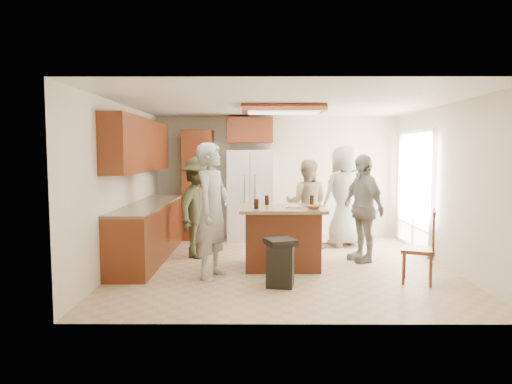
{
  "coord_description": "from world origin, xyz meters",
  "views": [
    {
      "loc": [
        -0.4,
        -7.05,
        1.76
      ],
      "look_at": [
        -0.43,
        -0.05,
        1.15
      ],
      "focal_mm": 32.0,
      "sensor_mm": 36.0,
      "label": 1
    }
  ],
  "objects_px": {
    "spindle_chair": "(419,250)",
    "kitchen_island": "(282,236)",
    "person_front_left": "(213,211)",
    "person_side_right": "(362,208)",
    "person_behind_right": "(345,196)",
    "person_behind_left": "(307,203)",
    "refrigerator": "(250,195)",
    "trash_bin": "(280,262)",
    "person_counter": "(199,207)"
  },
  "relations": [
    {
      "from": "refrigerator",
      "to": "person_behind_right",
      "type": "bearing_deg",
      "value": -20.48
    },
    {
      "from": "person_front_left",
      "to": "trash_bin",
      "type": "relative_size",
      "value": 3.0
    },
    {
      "from": "person_front_left",
      "to": "refrigerator",
      "type": "relative_size",
      "value": 1.05
    },
    {
      "from": "person_side_right",
      "to": "person_counter",
      "type": "bearing_deg",
      "value": -115.78
    },
    {
      "from": "person_behind_right",
      "to": "person_side_right",
      "type": "relative_size",
      "value": 1.09
    },
    {
      "from": "person_front_left",
      "to": "kitchen_island",
      "type": "relative_size",
      "value": 1.48
    },
    {
      "from": "person_counter",
      "to": "person_behind_left",
      "type": "bearing_deg",
      "value": -46.15
    },
    {
      "from": "trash_bin",
      "to": "spindle_chair",
      "type": "bearing_deg",
      "value": 4.45
    },
    {
      "from": "refrigerator",
      "to": "person_counter",
      "type": "bearing_deg",
      "value": -117.27
    },
    {
      "from": "person_side_right",
      "to": "trash_bin",
      "type": "height_order",
      "value": "person_side_right"
    },
    {
      "from": "trash_bin",
      "to": "person_front_left",
      "type": "bearing_deg",
      "value": 155.0
    },
    {
      "from": "person_counter",
      "to": "kitchen_island",
      "type": "xyz_separation_m",
      "value": [
        1.36,
        -0.65,
        -0.37
      ]
    },
    {
      "from": "spindle_chair",
      "to": "refrigerator",
      "type": "bearing_deg",
      "value": 126.59
    },
    {
      "from": "person_front_left",
      "to": "refrigerator",
      "type": "xyz_separation_m",
      "value": [
        0.48,
        2.84,
        -0.05
      ]
    },
    {
      "from": "person_behind_left",
      "to": "person_side_right",
      "type": "relative_size",
      "value": 0.94
    },
    {
      "from": "kitchen_island",
      "to": "trash_bin",
      "type": "height_order",
      "value": "kitchen_island"
    },
    {
      "from": "person_behind_right",
      "to": "spindle_chair",
      "type": "height_order",
      "value": "person_behind_right"
    },
    {
      "from": "person_behind_left",
      "to": "refrigerator",
      "type": "xyz_separation_m",
      "value": [
        -1.06,
        0.75,
        0.09
      ]
    },
    {
      "from": "person_front_left",
      "to": "trash_bin",
      "type": "height_order",
      "value": "person_front_left"
    },
    {
      "from": "trash_bin",
      "to": "spindle_chair",
      "type": "distance_m",
      "value": 1.89
    },
    {
      "from": "kitchen_island",
      "to": "spindle_chair",
      "type": "bearing_deg",
      "value": -25.5
    },
    {
      "from": "kitchen_island",
      "to": "spindle_chair",
      "type": "distance_m",
      "value": 1.99
    },
    {
      "from": "person_side_right",
      "to": "kitchen_island",
      "type": "distance_m",
      "value": 1.43
    },
    {
      "from": "spindle_chair",
      "to": "person_side_right",
      "type": "bearing_deg",
      "value": 110.8
    },
    {
      "from": "person_behind_right",
      "to": "spindle_chair",
      "type": "bearing_deg",
      "value": 78.72
    },
    {
      "from": "trash_bin",
      "to": "person_counter",
      "type": "bearing_deg",
      "value": 127.66
    },
    {
      "from": "spindle_chair",
      "to": "kitchen_island",
      "type": "bearing_deg",
      "value": 154.5
    },
    {
      "from": "person_front_left",
      "to": "person_behind_right",
      "type": "height_order",
      "value": "person_behind_right"
    },
    {
      "from": "person_front_left",
      "to": "kitchen_island",
      "type": "xyz_separation_m",
      "value": [
        1.01,
        0.57,
        -0.47
      ]
    },
    {
      "from": "person_front_left",
      "to": "person_counter",
      "type": "distance_m",
      "value": 1.28
    },
    {
      "from": "refrigerator",
      "to": "spindle_chair",
      "type": "distance_m",
      "value": 3.92
    },
    {
      "from": "person_front_left",
      "to": "person_behind_right",
      "type": "relative_size",
      "value": 1.0
    },
    {
      "from": "person_behind_left",
      "to": "trash_bin",
      "type": "distance_m",
      "value": 2.65
    },
    {
      "from": "person_behind_left",
      "to": "person_behind_right",
      "type": "bearing_deg",
      "value": -164.93
    },
    {
      "from": "person_side_right",
      "to": "trash_bin",
      "type": "relative_size",
      "value": 2.75
    },
    {
      "from": "person_front_left",
      "to": "person_side_right",
      "type": "xyz_separation_m",
      "value": [
        2.32,
        0.98,
        -0.08
      ]
    },
    {
      "from": "refrigerator",
      "to": "spindle_chair",
      "type": "xyz_separation_m",
      "value": [
        2.32,
        -3.13,
        -0.45
      ]
    },
    {
      "from": "person_front_left",
      "to": "kitchen_island",
      "type": "distance_m",
      "value": 1.25
    },
    {
      "from": "person_front_left",
      "to": "person_behind_left",
      "type": "height_order",
      "value": "person_front_left"
    },
    {
      "from": "person_behind_left",
      "to": "refrigerator",
      "type": "distance_m",
      "value": 1.3
    },
    {
      "from": "person_front_left",
      "to": "person_side_right",
      "type": "distance_m",
      "value": 2.52
    },
    {
      "from": "person_counter",
      "to": "person_behind_right",
      "type": "bearing_deg",
      "value": -50.83
    },
    {
      "from": "person_behind_left",
      "to": "person_behind_right",
      "type": "xyz_separation_m",
      "value": [
        0.72,
        0.08,
        0.13
      ]
    },
    {
      "from": "kitchen_island",
      "to": "spindle_chair",
      "type": "xyz_separation_m",
      "value": [
        1.8,
        -0.86,
        -0.02
      ]
    },
    {
      "from": "person_behind_right",
      "to": "person_side_right",
      "type": "bearing_deg",
      "value": 69.13
    },
    {
      "from": "person_behind_right",
      "to": "trash_bin",
      "type": "height_order",
      "value": "person_behind_right"
    },
    {
      "from": "person_side_right",
      "to": "person_counter",
      "type": "xyz_separation_m",
      "value": [
        -2.68,
        0.24,
        -0.02
      ]
    },
    {
      "from": "refrigerator",
      "to": "kitchen_island",
      "type": "distance_m",
      "value": 2.37
    },
    {
      "from": "person_behind_right",
      "to": "person_behind_left",
      "type": "bearing_deg",
      "value": -17.16
    },
    {
      "from": "person_behind_left",
      "to": "person_counter",
      "type": "bearing_deg",
      "value": 33.22
    }
  ]
}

